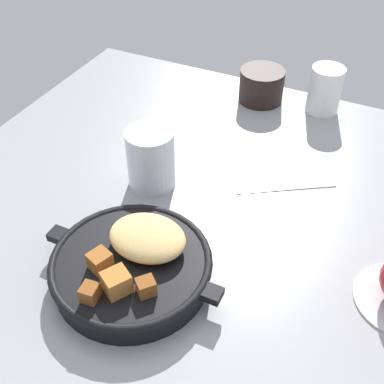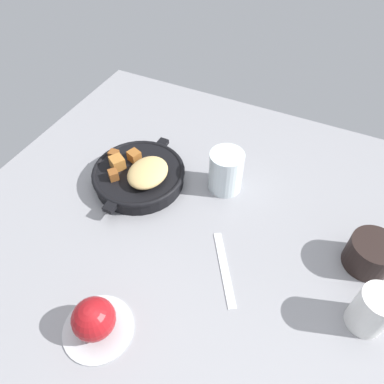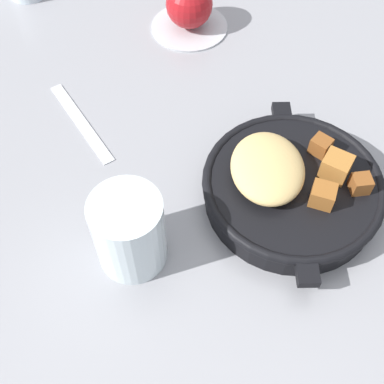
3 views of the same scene
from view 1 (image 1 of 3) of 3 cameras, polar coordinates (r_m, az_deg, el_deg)
The scene contains 6 objects.
ground_plane at distance 77.04cm, azimuth 1.04°, elevation -4.84°, with size 94.32×94.15×2.40cm, color gray.
cast_iron_skillet at distance 68.29cm, azimuth -6.82°, elevation -8.23°, with size 26.44×22.15×7.04cm.
butter_knife at distance 84.55cm, azimuth 10.72°, elevation 0.61°, with size 17.12×1.60×0.36cm, color silver.
white_creamer_pitcher at distance 103.73cm, azimuth 15.07°, elevation 11.29°, with size 6.51×6.51×9.46cm, color white.
water_glass_tall at distance 81.24cm, azimuth -4.76°, elevation 3.88°, with size 7.95×7.95×10.30cm, color silver.
coffee_mug_dark at distance 105.61cm, azimuth 8.01°, elevation 12.06°, with size 9.16×9.16×6.76cm, color black.
Camera 1 is at (21.68, -48.71, 54.41)cm, focal length 46.31 mm.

